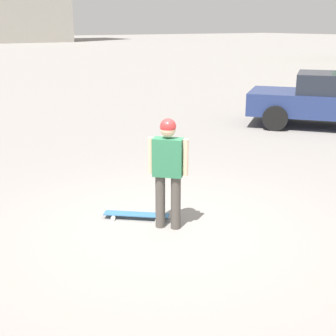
% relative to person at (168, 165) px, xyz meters
% --- Properties ---
extents(ground_plane, '(220.00, 220.00, 0.00)m').
position_rel_person_xyz_m(ground_plane, '(0.00, 0.00, -0.93)').
color(ground_plane, gray).
extents(person, '(0.43, 0.43, 1.59)m').
position_rel_person_xyz_m(person, '(0.00, 0.00, 0.00)').
color(person, '#4C4742').
rests_on(person, ground_plane).
extents(skateboard, '(0.86, 0.78, 0.08)m').
position_rel_person_xyz_m(skateboard, '(-0.23, 0.52, -0.87)').
color(skateboard, '#336693').
rests_on(skateboard, ground_plane).
extents(car_parked_near, '(4.18, 4.54, 1.51)m').
position_rel_person_xyz_m(car_parked_near, '(7.54, 3.26, -0.15)').
color(car_parked_near, navy).
rests_on(car_parked_near, ground_plane).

